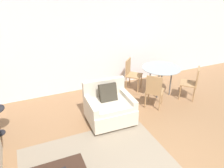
{
  "coord_description": "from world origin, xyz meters",
  "views": [
    {
      "loc": [
        -1.8,
        -1.96,
        2.94
      ],
      "look_at": [
        0.03,
        2.23,
        0.75
      ],
      "focal_mm": 35.0,
      "sensor_mm": 36.0,
      "label": 1
    }
  ],
  "objects_px": {
    "armchair": "(109,107)",
    "dining_table": "(161,71)",
    "dining_chair_far_left": "(131,72)",
    "dining_chair_near_right": "(193,81)",
    "dining_chair_near_left": "(154,89)"
  },
  "relations": [
    {
      "from": "armchair",
      "to": "dining_table",
      "type": "xyz_separation_m",
      "value": [
        1.83,
        0.66,
        0.33
      ]
    },
    {
      "from": "dining_table",
      "to": "armchair",
      "type": "bearing_deg",
      "value": -160.07
    },
    {
      "from": "dining_table",
      "to": "dining_chair_far_left",
      "type": "xyz_separation_m",
      "value": [
        -0.6,
        0.6,
        -0.17
      ]
    },
    {
      "from": "dining_chair_far_left",
      "to": "armchair",
      "type": "bearing_deg",
      "value": -134.26
    },
    {
      "from": "armchair",
      "to": "dining_table",
      "type": "height_order",
      "value": "armchair"
    },
    {
      "from": "dining_chair_near_right",
      "to": "dining_chair_far_left",
      "type": "xyz_separation_m",
      "value": [
        -1.2,
        1.2,
        0.0
      ]
    },
    {
      "from": "dining_chair_near_left",
      "to": "dining_chair_near_right",
      "type": "xyz_separation_m",
      "value": [
        1.2,
        0.0,
        0.0
      ]
    },
    {
      "from": "dining_table",
      "to": "dining_chair_near_left",
      "type": "height_order",
      "value": "dining_chair_near_left"
    },
    {
      "from": "dining_chair_near_left",
      "to": "dining_chair_far_left",
      "type": "bearing_deg",
      "value": 90.0
    },
    {
      "from": "dining_chair_near_left",
      "to": "armchair",
      "type": "bearing_deg",
      "value": -177.01
    },
    {
      "from": "dining_table",
      "to": "dining_chair_far_left",
      "type": "relative_size",
      "value": 1.17
    },
    {
      "from": "dining_chair_near_left",
      "to": "dining_chair_far_left",
      "type": "height_order",
      "value": "same"
    },
    {
      "from": "dining_chair_near_right",
      "to": "dining_chair_far_left",
      "type": "height_order",
      "value": "same"
    },
    {
      "from": "dining_chair_near_left",
      "to": "dining_chair_far_left",
      "type": "distance_m",
      "value": 1.2
    },
    {
      "from": "dining_table",
      "to": "dining_chair_far_left",
      "type": "height_order",
      "value": "dining_chair_far_left"
    }
  ]
}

